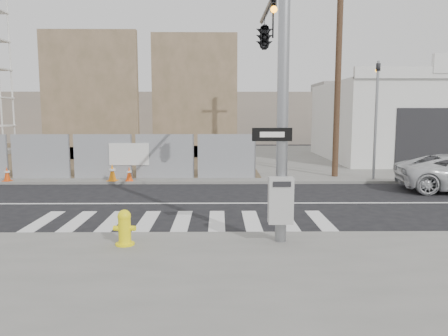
{
  "coord_description": "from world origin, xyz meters",
  "views": [
    {
      "loc": [
        1.06,
        -14.69,
        3.13
      ],
      "look_at": [
        1.22,
        -1.35,
        1.4
      ],
      "focal_mm": 35.0,
      "sensor_mm": 36.0,
      "label": 1
    }
  ],
  "objects_px": {
    "fire_hydrant": "(125,228)",
    "traffic_cone_d": "(129,174)",
    "traffic_cone_c": "(112,172)",
    "traffic_cone_b": "(7,174)",
    "auto_shop": "(423,121)",
    "signal_pole": "(269,53)"
  },
  "relations": [
    {
      "from": "signal_pole",
      "to": "traffic_cone_d",
      "type": "xyz_separation_m",
      "value": [
        -5.36,
        6.27,
        -4.35
      ]
    },
    {
      "from": "traffic_cone_c",
      "to": "traffic_cone_d",
      "type": "relative_size",
      "value": 1.21
    },
    {
      "from": "fire_hydrant",
      "to": "traffic_cone_d",
      "type": "xyz_separation_m",
      "value": [
        -1.79,
        9.27,
        -0.1
      ]
    },
    {
      "from": "auto_shop",
      "to": "traffic_cone_c",
      "type": "distance_m",
      "value": 19.76
    },
    {
      "from": "traffic_cone_d",
      "to": "auto_shop",
      "type": "bearing_deg",
      "value": 27.41
    },
    {
      "from": "fire_hydrant",
      "to": "traffic_cone_c",
      "type": "distance_m",
      "value": 9.61
    },
    {
      "from": "traffic_cone_d",
      "to": "traffic_cone_c",
      "type": "bearing_deg",
      "value": 180.0
    },
    {
      "from": "traffic_cone_c",
      "to": "fire_hydrant",
      "type": "bearing_deg",
      "value": -74.79
    },
    {
      "from": "traffic_cone_b",
      "to": "signal_pole",
      "type": "bearing_deg",
      "value": -30.41
    },
    {
      "from": "signal_pole",
      "to": "traffic_cone_d",
      "type": "distance_m",
      "value": 9.33
    },
    {
      "from": "traffic_cone_c",
      "to": "traffic_cone_d",
      "type": "height_order",
      "value": "traffic_cone_c"
    },
    {
      "from": "auto_shop",
      "to": "traffic_cone_c",
      "type": "xyz_separation_m",
      "value": [
        -17.6,
        -8.75,
        -2.05
      ]
    },
    {
      "from": "traffic_cone_c",
      "to": "auto_shop",
      "type": "bearing_deg",
      "value": 26.43
    },
    {
      "from": "signal_pole",
      "to": "auto_shop",
      "type": "height_order",
      "value": "signal_pole"
    },
    {
      "from": "traffic_cone_c",
      "to": "traffic_cone_b",
      "type": "bearing_deg",
      "value": 180.0
    },
    {
      "from": "traffic_cone_b",
      "to": "auto_shop",
      "type": "bearing_deg",
      "value": 21.52
    },
    {
      "from": "auto_shop",
      "to": "traffic_cone_d",
      "type": "distance_m",
      "value": 19.11
    },
    {
      "from": "fire_hydrant",
      "to": "traffic_cone_c",
      "type": "bearing_deg",
      "value": 120.89
    },
    {
      "from": "signal_pole",
      "to": "auto_shop",
      "type": "distance_m",
      "value": 19.04
    },
    {
      "from": "traffic_cone_b",
      "to": "traffic_cone_d",
      "type": "bearing_deg",
      "value": 0.0
    },
    {
      "from": "fire_hydrant",
      "to": "traffic_cone_d",
      "type": "relative_size",
      "value": 1.29
    },
    {
      "from": "signal_pole",
      "to": "fire_hydrant",
      "type": "bearing_deg",
      "value": -139.92
    }
  ]
}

